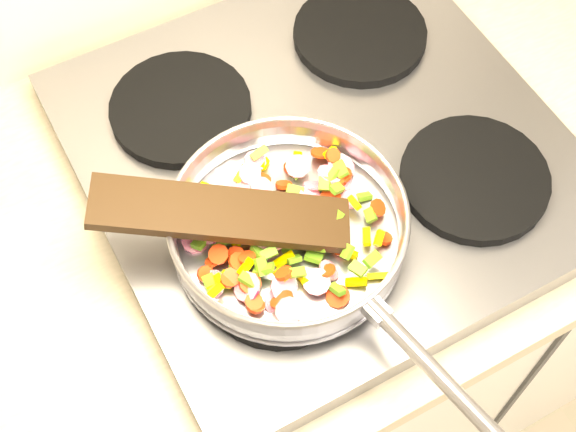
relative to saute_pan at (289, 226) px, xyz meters
name	(u,v)px	position (x,y,z in m)	size (l,w,h in m)	color
cooktop	(323,155)	(0.11, 0.11, -0.07)	(0.60, 0.60, 0.04)	#939399
grate_fl	(280,273)	(-0.03, -0.03, -0.04)	(0.19, 0.19, 0.02)	black
grate_fr	(475,179)	(0.25, -0.03, -0.04)	(0.19, 0.19, 0.02)	black
grate_bl	(181,108)	(-0.03, 0.25, -0.04)	(0.19, 0.19, 0.02)	black
grate_br	(360,34)	(0.25, 0.25, -0.04)	(0.19, 0.19, 0.02)	black
saute_pan	(289,226)	(0.00, 0.00, 0.00)	(0.32, 0.48, 0.06)	#9E9EA5
vegetable_heap	(281,230)	(-0.01, 0.01, -0.01)	(0.25, 0.24, 0.05)	#5C981B
wooden_spatula	(221,214)	(-0.07, 0.04, 0.02)	(0.30, 0.07, 0.01)	black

